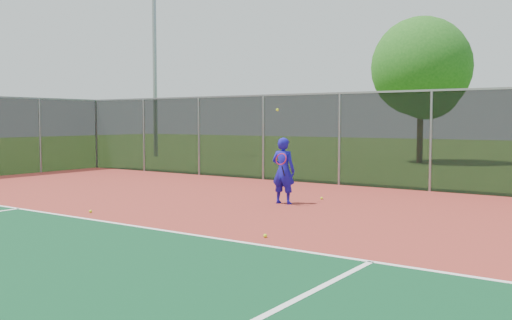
{
  "coord_description": "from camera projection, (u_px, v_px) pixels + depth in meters",
  "views": [
    {
      "loc": [
        5.35,
        -4.87,
        2.14
      ],
      "look_at": [
        -1.48,
        5.0,
        1.3
      ],
      "focal_mm": 40.0,
      "sensor_mm": 36.0,
      "label": 1
    }
  ],
  "objects": [
    {
      "name": "tennis_player",
      "position": [
        283.0,
        171.0,
        14.42
      ],
      "size": [
        0.65,
        0.65,
        2.42
      ],
      "color": "#1511A3",
      "rests_on": "court_apron"
    },
    {
      "name": "tree_back_left",
      "position": [
        423.0,
        71.0,
        28.29
      ],
      "size": [
        4.96,
        4.96,
        7.28
      ],
      "color": "#3B2815",
      "rests_on": "ground"
    },
    {
      "name": "fence_back",
      "position": [
        431.0,
        140.0,
        16.92
      ],
      "size": [
        30.0,
        0.06,
        3.03
      ],
      "color": "black",
      "rests_on": "court_apron"
    },
    {
      "name": "court_apron",
      "position": [
        224.0,
        258.0,
        8.82
      ],
      "size": [
        30.0,
        20.0,
        0.02
      ],
      "primitive_type": "cube",
      "color": "maroon",
      "rests_on": "ground"
    },
    {
      "name": "ground",
      "position": [
        127.0,
        290.0,
        7.18
      ],
      "size": [
        120.0,
        120.0,
        0.0
      ],
      "primitive_type": "plane",
      "color": "#395F1B",
      "rests_on": "ground"
    },
    {
      "name": "floodlight_nw",
      "position": [
        154.0,
        37.0,
        33.2
      ],
      "size": [
        0.9,
        0.4,
        12.44
      ],
      "color": "gray",
      "rests_on": "ground"
    },
    {
      "name": "practice_ball_1",
      "position": [
        322.0,
        198.0,
        15.24
      ],
      "size": [
        0.07,
        0.07,
        0.07
      ],
      "primitive_type": "sphere",
      "color": "#C4EA1B",
      "rests_on": "court_apron"
    },
    {
      "name": "practice_ball_2",
      "position": [
        91.0,
        211.0,
        13.04
      ],
      "size": [
        0.07,
        0.07,
        0.07
      ],
      "primitive_type": "sphere",
      "color": "#C4EA1B",
      "rests_on": "court_apron"
    },
    {
      "name": "practice_ball_4",
      "position": [
        265.0,
        236.0,
        10.29
      ],
      "size": [
        0.07,
        0.07,
        0.07
      ],
      "primitive_type": "sphere",
      "color": "#C4EA1B",
      "rests_on": "court_apron"
    }
  ]
}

